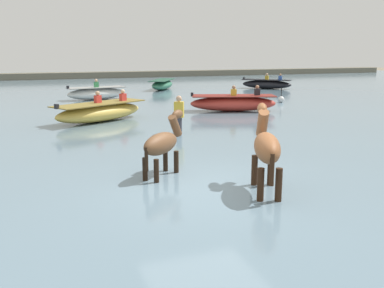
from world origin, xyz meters
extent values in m
plane|color=#756B56|center=(0.00, 0.00, 0.00)|extent=(120.00, 120.00, 0.00)
cube|color=slate|center=(0.00, 10.00, 0.16)|extent=(90.00, 90.00, 0.32)
ellipsoid|color=brown|center=(1.02, -0.68, 1.25)|extent=(0.99, 1.51, 0.57)
cylinder|color=black|center=(1.04, -0.15, 0.48)|extent=(0.13, 0.13, 0.97)
cylinder|color=black|center=(1.36, -0.28, 0.48)|extent=(0.13, 0.13, 0.97)
cylinder|color=black|center=(0.67, -1.08, 0.48)|extent=(0.13, 0.13, 0.97)
cylinder|color=black|center=(0.99, -1.20, 0.48)|extent=(0.13, 0.13, 0.97)
cylinder|color=brown|center=(1.30, 0.02, 1.61)|extent=(0.40, 0.57, 0.65)
ellipsoid|color=brown|center=(1.35, 0.15, 1.91)|extent=(0.37, 0.53, 0.24)
cylinder|color=black|center=(0.76, -1.30, 0.99)|extent=(0.09, 0.09, 0.61)
ellipsoid|color=brown|center=(-0.65, 1.14, 1.09)|extent=(1.20, 1.14, 0.49)
cylinder|color=black|center=(-0.43, 1.54, 0.42)|extent=(0.11, 0.11, 0.84)
cylinder|color=black|center=(-0.23, 1.32, 0.42)|extent=(0.11, 0.11, 0.84)
cylinder|color=black|center=(-1.07, 0.96, 0.42)|extent=(0.11, 0.11, 0.84)
cylinder|color=black|center=(-0.88, 0.74, 0.42)|extent=(0.11, 0.11, 0.84)
cylinder|color=brown|center=(-0.17, 1.57, 1.40)|extent=(0.47, 0.45, 0.57)
ellipsoid|color=brown|center=(-0.07, 1.65, 1.66)|extent=(0.43, 0.41, 0.21)
cylinder|color=black|center=(-1.09, 0.75, 0.86)|extent=(0.08, 0.08, 0.53)
ellipsoid|color=#BC382D|center=(5.61, 10.29, 0.67)|extent=(4.30, 2.51, 0.71)
cube|color=maroon|center=(5.61, 10.29, 1.05)|extent=(4.13, 2.40, 0.04)
cube|color=black|center=(3.74, 10.90, 1.12)|extent=(0.16, 0.19, 0.18)
cube|color=#232328|center=(6.71, 9.97, 1.22)|extent=(0.30, 0.25, 0.30)
sphere|color=#A37556|center=(6.71, 9.97, 1.46)|extent=(0.18, 0.18, 0.18)
cube|color=gold|center=(5.57, 10.19, 1.22)|extent=(0.30, 0.25, 0.30)
sphere|color=#A37556|center=(5.57, 10.19, 1.46)|extent=(0.18, 0.18, 0.18)
ellipsoid|color=silver|center=(0.17, 17.53, 0.66)|extent=(3.58, 1.76, 0.69)
cube|color=gray|center=(0.17, 17.53, 1.03)|extent=(3.44, 1.69, 0.04)
cube|color=black|center=(-1.46, 17.28, 1.10)|extent=(0.14, 0.18, 0.18)
cube|color=#388E51|center=(0.18, 17.48, 1.20)|extent=(0.28, 0.22, 0.30)
sphere|color=tan|center=(0.18, 17.48, 1.44)|extent=(0.18, 0.18, 0.18)
ellipsoid|color=gold|center=(-0.81, 9.48, 0.67)|extent=(4.20, 3.16, 0.71)
cube|color=olive|center=(-0.81, 9.48, 1.05)|extent=(4.04, 3.03, 0.04)
cube|color=black|center=(-2.52, 8.51, 1.12)|extent=(0.18, 0.20, 0.18)
cube|color=red|center=(0.25, 9.94, 1.22)|extent=(0.32, 0.29, 0.30)
sphere|color=beige|center=(0.25, 9.94, 1.46)|extent=(0.18, 0.18, 0.18)
cube|color=red|center=(-0.85, 9.56, 1.22)|extent=(0.32, 0.29, 0.30)
sphere|color=tan|center=(-0.85, 9.56, 1.46)|extent=(0.18, 0.18, 0.18)
ellipsoid|color=black|center=(13.37, 20.45, 0.64)|extent=(3.54, 3.42, 0.65)
cube|color=black|center=(13.37, 20.45, 0.98)|extent=(3.40, 3.29, 0.04)
cube|color=black|center=(12.05, 21.68, 1.05)|extent=(0.20, 0.20, 0.18)
cube|color=#3356A8|center=(14.01, 19.61, 1.15)|extent=(0.31, 0.31, 0.30)
sphere|color=#A37556|center=(14.01, 19.61, 1.39)|extent=(0.18, 0.18, 0.18)
cube|color=gold|center=(13.38, 20.47, 1.15)|extent=(0.31, 0.31, 0.30)
sphere|color=tan|center=(13.38, 20.47, 1.39)|extent=(0.18, 0.18, 0.18)
ellipsoid|color=#337556|center=(5.73, 22.60, 0.66)|extent=(3.07, 4.09, 0.68)
cube|color=#1E4634|center=(5.73, 22.60, 1.02)|extent=(2.95, 3.93, 0.04)
cylinder|color=#383842|center=(1.40, 5.91, 0.44)|extent=(0.20, 0.20, 0.88)
cube|color=gold|center=(1.40, 5.91, 1.15)|extent=(0.38, 0.33, 0.54)
sphere|color=tan|center=(1.40, 5.91, 1.53)|extent=(0.20, 0.20, 0.20)
sphere|color=silver|center=(9.63, 12.46, 0.49)|extent=(0.35, 0.35, 0.35)
cylinder|color=black|center=(9.63, 12.46, 0.89)|extent=(0.04, 0.04, 0.45)
cube|color=#605B4C|center=(0.00, 38.37, 0.48)|extent=(80.00, 2.40, 0.95)
camera|label=1|loc=(-3.22, -7.77, 3.13)|focal=39.33mm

